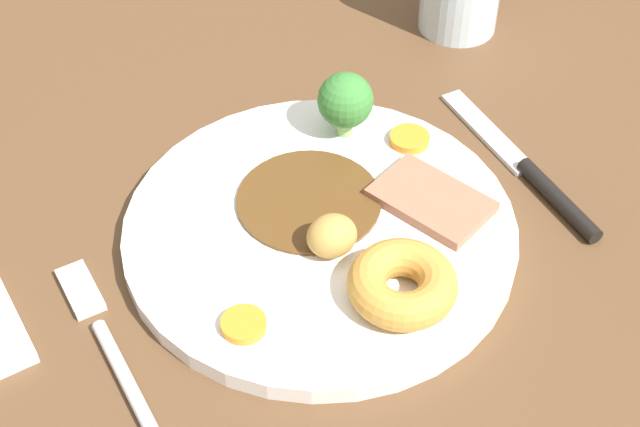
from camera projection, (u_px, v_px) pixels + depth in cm
name	position (u px, v px, depth cm)	size (l,w,h in cm)	color
dining_table	(353.00, 225.00, 68.05)	(120.00, 84.00, 3.60)	brown
dinner_plate	(320.00, 231.00, 64.21)	(27.33, 27.33, 1.40)	white
gravy_pool	(309.00, 200.00, 65.11)	(10.31, 10.31, 0.30)	#563819
meat_slice_main	(431.00, 200.00, 64.76)	(8.02, 5.18, 0.80)	#9E664C
yorkshire_pudding	(402.00, 284.00, 58.26)	(7.08, 7.08, 2.53)	#C68938
roast_potato_left	(332.00, 236.00, 60.92)	(3.44, 3.05, 2.91)	#BC8C42
carrot_coin_front	(410.00, 139.00, 69.49)	(3.02, 3.02, 0.62)	orange
carrot_coin_back	(244.00, 324.00, 57.21)	(2.87, 2.87, 0.63)	orange
broccoli_floret	(345.00, 101.00, 68.33)	(4.21, 4.21, 5.22)	#8CB766
fork	(106.00, 340.00, 57.98)	(2.15, 15.29, 0.90)	silver
knife	(531.00, 173.00, 68.69)	(2.87, 18.56, 1.20)	black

